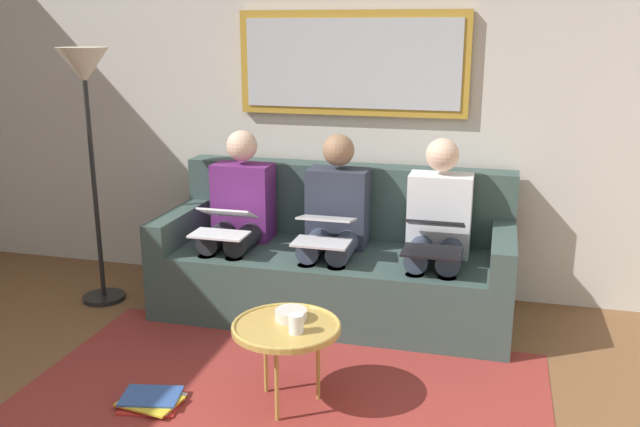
{
  "coord_description": "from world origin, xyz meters",
  "views": [
    {
      "loc": [
        -0.96,
        1.93,
        1.78
      ],
      "look_at": [
        0.0,
        -1.7,
        0.75
      ],
      "focal_mm": 38.29,
      "sensor_mm": 36.0,
      "label": 1
    }
  ],
  "objects_px": {
    "framed_mirror": "(352,63)",
    "laptop_silver": "(324,229)",
    "cup": "(296,324)",
    "bowl": "(291,315)",
    "laptop_black": "(434,236)",
    "couch": "(336,263)",
    "coffee_table": "(286,328)",
    "standing_lamp": "(86,95)",
    "person_left": "(438,229)",
    "magazine_stack": "(151,400)",
    "person_middle": "(334,221)",
    "person_right": "(238,214)",
    "laptop_white": "(224,222)"
  },
  "relations": [
    {
      "from": "framed_mirror",
      "to": "laptop_silver",
      "type": "relative_size",
      "value": 4.5
    },
    {
      "from": "cup",
      "to": "bowl",
      "type": "xyz_separation_m",
      "value": [
        0.07,
        -0.14,
        -0.02
      ]
    },
    {
      "from": "bowl",
      "to": "laptop_black",
      "type": "bearing_deg",
      "value": -124.91
    },
    {
      "from": "cup",
      "to": "framed_mirror",
      "type": "bearing_deg",
      "value": -86.07
    },
    {
      "from": "couch",
      "to": "framed_mirror",
      "type": "bearing_deg",
      "value": -90.0
    },
    {
      "from": "couch",
      "to": "coffee_table",
      "type": "relative_size",
      "value": 4.22
    },
    {
      "from": "cup",
      "to": "standing_lamp",
      "type": "height_order",
      "value": "standing_lamp"
    },
    {
      "from": "person_left",
      "to": "laptop_black",
      "type": "height_order",
      "value": "person_left"
    },
    {
      "from": "couch",
      "to": "person_left",
      "type": "height_order",
      "value": "person_left"
    },
    {
      "from": "framed_mirror",
      "to": "magazine_stack",
      "type": "height_order",
      "value": "framed_mirror"
    },
    {
      "from": "framed_mirror",
      "to": "standing_lamp",
      "type": "bearing_deg",
      "value": 22.93
    },
    {
      "from": "bowl",
      "to": "standing_lamp",
      "type": "distance_m",
      "value": 2.05
    },
    {
      "from": "couch",
      "to": "standing_lamp",
      "type": "height_order",
      "value": "standing_lamp"
    },
    {
      "from": "coffee_table",
      "to": "standing_lamp",
      "type": "relative_size",
      "value": 0.31
    },
    {
      "from": "standing_lamp",
      "to": "bowl",
      "type": "bearing_deg",
      "value": 151.18
    },
    {
      "from": "cup",
      "to": "magazine_stack",
      "type": "relative_size",
      "value": 0.28
    },
    {
      "from": "bowl",
      "to": "laptop_black",
      "type": "xyz_separation_m",
      "value": [
        -0.59,
        -0.85,
        0.19
      ]
    },
    {
      "from": "bowl",
      "to": "standing_lamp",
      "type": "xyz_separation_m",
      "value": [
        1.6,
        -0.88,
        0.93
      ]
    },
    {
      "from": "magazine_stack",
      "to": "framed_mirror",
      "type": "bearing_deg",
      "value": -108.34
    },
    {
      "from": "standing_lamp",
      "to": "person_middle",
      "type": "bearing_deg",
      "value": -172.69
    },
    {
      "from": "magazine_stack",
      "to": "standing_lamp",
      "type": "bearing_deg",
      "value": -49.75
    },
    {
      "from": "couch",
      "to": "magazine_stack",
      "type": "bearing_deg",
      "value": 67.05
    },
    {
      "from": "bowl",
      "to": "laptop_silver",
      "type": "height_order",
      "value": "laptop_silver"
    },
    {
      "from": "person_right",
      "to": "magazine_stack",
      "type": "distance_m",
      "value": 1.45
    },
    {
      "from": "laptop_black",
      "to": "person_middle",
      "type": "height_order",
      "value": "person_middle"
    },
    {
      "from": "framed_mirror",
      "to": "coffee_table",
      "type": "distance_m",
      "value": 1.98
    },
    {
      "from": "person_right",
      "to": "laptop_white",
      "type": "bearing_deg",
      "value": 90.0
    },
    {
      "from": "framed_mirror",
      "to": "laptop_white",
      "type": "xyz_separation_m",
      "value": [
        0.64,
        0.7,
        -0.93
      ]
    },
    {
      "from": "person_left",
      "to": "magazine_stack",
      "type": "relative_size",
      "value": 3.53
    },
    {
      "from": "bowl",
      "to": "laptop_silver",
      "type": "bearing_deg",
      "value": -86.69
    },
    {
      "from": "standing_lamp",
      "to": "laptop_black",
      "type": "bearing_deg",
      "value": 179.2
    },
    {
      "from": "person_middle",
      "to": "couch",
      "type": "bearing_deg",
      "value": -90.0
    },
    {
      "from": "framed_mirror",
      "to": "standing_lamp",
      "type": "relative_size",
      "value": 0.92
    },
    {
      "from": "cup",
      "to": "standing_lamp",
      "type": "xyz_separation_m",
      "value": [
        1.66,
        -1.02,
        0.91
      ]
    },
    {
      "from": "person_right",
      "to": "person_left",
      "type": "bearing_deg",
      "value": 180.0
    },
    {
      "from": "couch",
      "to": "person_middle",
      "type": "relative_size",
      "value": 1.93
    },
    {
      "from": "person_middle",
      "to": "magazine_stack",
      "type": "xyz_separation_m",
      "value": [
        0.59,
        1.33,
        -0.58
      ]
    },
    {
      "from": "bowl",
      "to": "laptop_white",
      "type": "xyz_separation_m",
      "value": [
        0.69,
        -0.84,
        0.18
      ]
    },
    {
      "from": "laptop_black",
      "to": "person_right",
      "type": "distance_m",
      "value": 1.3
    },
    {
      "from": "cup",
      "to": "laptop_white",
      "type": "xyz_separation_m",
      "value": [
        0.75,
        -0.98,
        0.16
      ]
    },
    {
      "from": "laptop_silver",
      "to": "magazine_stack",
      "type": "bearing_deg",
      "value": 61.28
    },
    {
      "from": "couch",
      "to": "person_middle",
      "type": "height_order",
      "value": "person_middle"
    },
    {
      "from": "person_middle",
      "to": "laptop_silver",
      "type": "bearing_deg",
      "value": 90.0
    },
    {
      "from": "laptop_white",
      "to": "magazine_stack",
      "type": "relative_size",
      "value": 1.05
    },
    {
      "from": "laptop_silver",
      "to": "standing_lamp",
      "type": "bearing_deg",
      "value": -1.87
    },
    {
      "from": "person_middle",
      "to": "person_right",
      "type": "relative_size",
      "value": 1.0
    },
    {
      "from": "laptop_white",
      "to": "person_middle",
      "type": "bearing_deg",
      "value": -159.48
    },
    {
      "from": "coffee_table",
      "to": "magazine_stack",
      "type": "relative_size",
      "value": 1.61
    },
    {
      "from": "person_left",
      "to": "person_middle",
      "type": "distance_m",
      "value": 0.64
    },
    {
      "from": "laptop_white",
      "to": "magazine_stack",
      "type": "xyz_separation_m",
      "value": [
        -0.05,
        1.09,
        -0.6
      ]
    }
  ]
}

